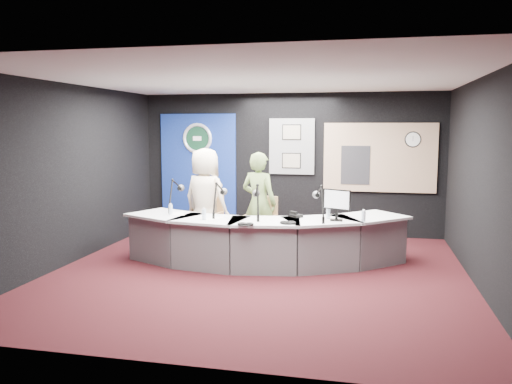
% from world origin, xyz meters
% --- Properties ---
extents(ground, '(6.00, 6.00, 0.00)m').
position_xyz_m(ground, '(0.00, 0.00, 0.00)').
color(ground, black).
rests_on(ground, ground).
extents(ceiling, '(6.00, 6.00, 0.02)m').
position_xyz_m(ceiling, '(0.00, 0.00, 2.80)').
color(ceiling, silver).
rests_on(ceiling, ground).
extents(wall_back, '(6.00, 0.02, 2.80)m').
position_xyz_m(wall_back, '(0.00, 3.00, 1.40)').
color(wall_back, black).
rests_on(wall_back, ground).
extents(wall_front, '(6.00, 0.02, 2.80)m').
position_xyz_m(wall_front, '(0.00, -3.00, 1.40)').
color(wall_front, black).
rests_on(wall_front, ground).
extents(wall_left, '(0.02, 6.00, 2.80)m').
position_xyz_m(wall_left, '(-3.00, 0.00, 1.40)').
color(wall_left, black).
rests_on(wall_left, ground).
extents(wall_right, '(0.02, 6.00, 2.80)m').
position_xyz_m(wall_right, '(3.00, 0.00, 1.40)').
color(wall_right, black).
rests_on(wall_right, ground).
extents(broadcast_desk, '(4.50, 1.90, 0.75)m').
position_xyz_m(broadcast_desk, '(-0.05, 0.55, 0.38)').
color(broadcast_desk, silver).
rests_on(broadcast_desk, ground).
extents(backdrop_panel, '(1.60, 0.05, 2.30)m').
position_xyz_m(backdrop_panel, '(-1.90, 2.97, 1.25)').
color(backdrop_panel, navy).
rests_on(backdrop_panel, wall_back).
extents(agency_seal, '(0.63, 0.07, 0.63)m').
position_xyz_m(agency_seal, '(-1.90, 2.93, 1.90)').
color(agency_seal, silver).
rests_on(agency_seal, backdrop_panel).
extents(seal_center, '(0.48, 0.01, 0.48)m').
position_xyz_m(seal_center, '(-1.90, 2.94, 1.90)').
color(seal_center, '#0D321E').
rests_on(seal_center, backdrop_panel).
extents(pinboard, '(0.90, 0.04, 1.10)m').
position_xyz_m(pinboard, '(0.05, 2.97, 1.75)').
color(pinboard, slate).
rests_on(pinboard, wall_back).
extents(framed_photo_upper, '(0.34, 0.02, 0.27)m').
position_xyz_m(framed_photo_upper, '(0.05, 2.94, 2.03)').
color(framed_photo_upper, '#7F705C').
rests_on(framed_photo_upper, pinboard).
extents(framed_photo_lower, '(0.34, 0.02, 0.27)m').
position_xyz_m(framed_photo_lower, '(0.05, 2.94, 1.47)').
color(framed_photo_lower, '#7F705C').
rests_on(framed_photo_lower, pinboard).
extents(booth_window_frame, '(2.12, 0.06, 1.32)m').
position_xyz_m(booth_window_frame, '(1.75, 2.97, 1.55)').
color(booth_window_frame, tan).
rests_on(booth_window_frame, wall_back).
extents(booth_glow, '(2.00, 0.02, 1.20)m').
position_xyz_m(booth_glow, '(1.75, 2.96, 1.55)').
color(booth_glow, beige).
rests_on(booth_glow, booth_window_frame).
extents(equipment_rack, '(0.55, 0.02, 0.75)m').
position_xyz_m(equipment_rack, '(1.30, 2.94, 1.40)').
color(equipment_rack, black).
rests_on(equipment_rack, booth_window_frame).
extents(wall_clock, '(0.28, 0.01, 0.28)m').
position_xyz_m(wall_clock, '(2.35, 2.94, 1.90)').
color(wall_clock, white).
rests_on(wall_clock, booth_window_frame).
extents(armchair_left, '(0.64, 0.64, 0.94)m').
position_xyz_m(armchair_left, '(-1.23, 1.33, 0.47)').
color(armchair_left, '#AE814F').
rests_on(armchair_left, ground).
extents(armchair_right, '(0.74, 0.74, 1.07)m').
position_xyz_m(armchair_right, '(-0.24, 1.20, 0.54)').
color(armchair_right, '#AE814F').
rests_on(armchair_right, ground).
extents(draped_jacket, '(0.51, 0.22, 0.70)m').
position_xyz_m(draped_jacket, '(-1.31, 1.58, 0.62)').
color(draped_jacket, slate).
rests_on(draped_jacket, armchair_left).
extents(person_man, '(1.00, 0.81, 1.77)m').
position_xyz_m(person_man, '(-1.23, 1.33, 0.89)').
color(person_man, beige).
rests_on(person_man, ground).
extents(person_woman, '(0.72, 0.58, 1.72)m').
position_xyz_m(person_woman, '(-0.24, 1.20, 0.86)').
color(person_woman, olive).
rests_on(person_woman, ground).
extents(computer_monitor, '(0.41, 0.20, 0.30)m').
position_xyz_m(computer_monitor, '(1.10, 0.44, 1.07)').
color(computer_monitor, black).
rests_on(computer_monitor, broadcast_desk).
extents(desk_phone, '(0.23, 0.22, 0.04)m').
position_xyz_m(desk_phone, '(0.47, 0.60, 0.78)').
color(desk_phone, black).
rests_on(desk_phone, broadcast_desk).
extents(headphones_near, '(0.21, 0.21, 0.03)m').
position_xyz_m(headphones_near, '(0.44, 0.04, 0.77)').
color(headphones_near, black).
rests_on(headphones_near, broadcast_desk).
extents(headphones_far, '(0.23, 0.23, 0.04)m').
position_xyz_m(headphones_far, '(-0.13, -0.20, 0.77)').
color(headphones_far, black).
rests_on(headphones_far, broadcast_desk).
extents(paper_stack, '(0.34, 0.39, 0.00)m').
position_xyz_m(paper_stack, '(-1.43, 0.51, 0.75)').
color(paper_stack, white).
rests_on(paper_stack, broadcast_desk).
extents(notepad, '(0.32, 0.36, 0.00)m').
position_xyz_m(notepad, '(-0.77, 0.21, 0.75)').
color(notepad, white).
rests_on(notepad, broadcast_desk).
extents(boom_mic_a, '(0.16, 0.74, 0.60)m').
position_xyz_m(boom_mic_a, '(-1.59, 0.84, 1.05)').
color(boom_mic_a, black).
rests_on(boom_mic_a, broadcast_desk).
extents(boom_mic_b, '(0.16, 0.74, 0.60)m').
position_xyz_m(boom_mic_b, '(-0.73, 0.51, 1.05)').
color(boom_mic_b, black).
rests_on(boom_mic_b, broadcast_desk).
extents(boom_mic_c, '(0.28, 0.72, 0.60)m').
position_xyz_m(boom_mic_c, '(-0.10, 0.42, 1.05)').
color(boom_mic_c, black).
rests_on(boom_mic_c, broadcast_desk).
extents(boom_mic_d, '(0.28, 0.72, 0.60)m').
position_xyz_m(boom_mic_d, '(0.85, 0.46, 1.05)').
color(boom_mic_d, black).
rests_on(boom_mic_d, broadcast_desk).
extents(water_bottles, '(3.05, 0.56, 0.18)m').
position_xyz_m(water_bottles, '(-0.00, 0.34, 0.84)').
color(water_bottles, silver).
rests_on(water_bottles, broadcast_desk).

